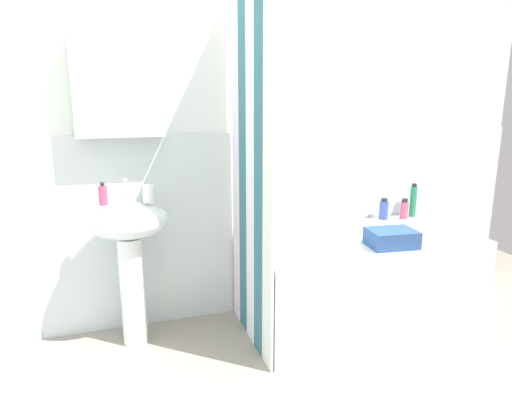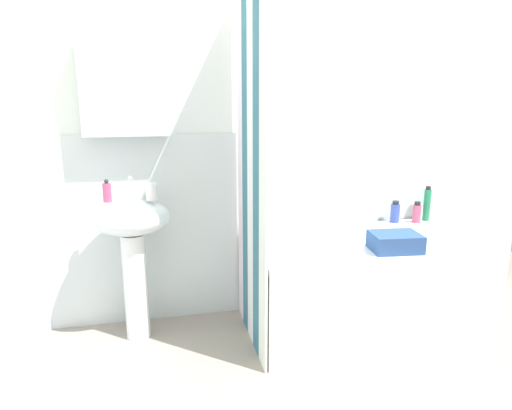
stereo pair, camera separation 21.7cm
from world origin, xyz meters
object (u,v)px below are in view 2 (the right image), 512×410
shampoo_bottle (427,204)px  conditioner_bottle (417,213)px  lotion_bottle (395,212)px  sink (133,239)px  bathtub (364,283)px  towel_folded (395,242)px  toothbrush_cup (152,192)px  soap_dispenser (107,192)px

shampoo_bottle → conditioner_bottle: shampoo_bottle is taller
shampoo_bottle → lotion_bottle: bearing=179.6°
sink → shampoo_bottle: (1.98, 0.13, 0.07)m
shampoo_bottle → lotion_bottle: shampoo_bottle is taller
bathtub → towel_folded: towel_folded is taller
lotion_bottle → toothbrush_cup: bearing=-175.0°
bathtub → shampoo_bottle: size_ratio=5.79×
towel_folded → sink: bearing=164.1°
soap_dispenser → towel_folded: 1.63m
soap_dispenser → conditioner_bottle: 2.02m
sink → shampoo_bottle: sink is taller
towel_folded → soap_dispenser: bearing=165.4°
shampoo_bottle → towel_folded: shampoo_bottle is taller
sink → towel_folded: bearing=-15.9°
shampoo_bottle → bathtub: bearing=-153.3°
sink → towel_folded: size_ratio=3.16×
toothbrush_cup → conditioner_bottle: toothbrush_cup is taller
soap_dispenser → conditioner_bottle: soap_dispenser is taller
sink → towel_folded: (1.43, -0.41, 0.01)m
soap_dispenser → bathtub: size_ratio=0.09×
soap_dispenser → bathtub: bearing=-6.5°
soap_dispenser → lotion_bottle: 1.88m
bathtub → conditioner_bottle: 0.67m
shampoo_bottle → lotion_bottle: 0.24m
conditioner_bottle → towel_folded: size_ratio=0.55×
bathtub → towel_folded: (0.05, -0.23, 0.34)m
shampoo_bottle → soap_dispenser: bearing=-176.4°
toothbrush_cup → conditioner_bottle: (1.76, 0.10, -0.25)m
sink → soap_dispenser: 0.31m
shampoo_bottle → conditioner_bottle: size_ratio=1.66×
conditioner_bottle → lotion_bottle: lotion_bottle is taller
bathtub → towel_folded: bearing=-76.8°
lotion_bottle → shampoo_bottle: bearing=-0.4°
bathtub → shampoo_bottle: shampoo_bottle is taller
sink → toothbrush_cup: size_ratio=8.79×
sink → bathtub: bearing=-7.2°
towel_folded → toothbrush_cup: bearing=163.2°
conditioner_bottle → soap_dispenser: bearing=-177.2°
conditioner_bottle → lotion_bottle: size_ratio=0.97×
shampoo_bottle → conditioner_bottle: 0.11m
shampoo_bottle → lotion_bottle: (-0.24, 0.00, -0.05)m
toothbrush_cup → bathtub: toothbrush_cup is taller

